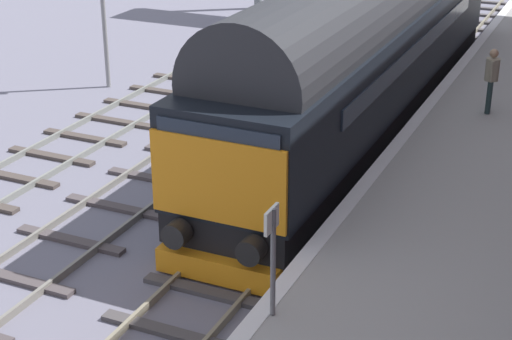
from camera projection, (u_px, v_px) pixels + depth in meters
The scene contains 8 objects.
ground_plane at pixel (304, 193), 18.85m from camera, with size 140.00×140.00×0.00m, color slate.
track_main at pixel (304, 190), 18.83m from camera, with size 2.50×60.00×0.15m.
track_adjacent_west at pixel (173, 166), 20.13m from camera, with size 2.50×60.00×0.15m.
track_adjacent_far_west at pixel (68, 146), 21.32m from camera, with size 2.50×60.00×0.15m.
station_platform at pixel (464, 201), 17.28m from camera, with size 4.00×44.00×1.01m.
diesel_locomotive at pixel (369, 41), 21.62m from camera, with size 2.74×17.93×4.68m.
platform_number_sign at pixel (272, 245), 12.01m from camera, with size 0.10×0.44×1.77m.
waiting_passenger at pixel (492, 75), 20.50m from camera, with size 0.37×0.51×1.64m.
Camera 1 is at (6.10, -16.00, 7.97)m, focal length 57.93 mm.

